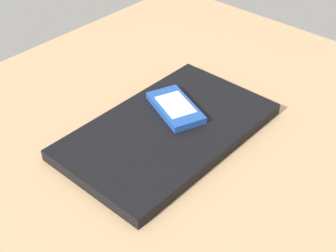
# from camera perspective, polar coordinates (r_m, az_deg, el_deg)

# --- Properties ---
(desk_surface) EXTENTS (1.20, 0.80, 0.03)m
(desk_surface) POSITION_cam_1_polar(r_m,az_deg,el_deg) (0.78, -6.19, -4.51)
(desk_surface) COLOR tan
(desk_surface) RESTS_ON ground
(laptop_closed) EXTENTS (0.36, 0.21, 0.02)m
(laptop_closed) POSITION_cam_1_polar(r_m,az_deg,el_deg) (0.80, -0.00, -0.57)
(laptop_closed) COLOR black
(laptop_closed) RESTS_ON desk_surface
(cell_phone_on_laptop) EXTENTS (0.10, 0.13, 0.01)m
(cell_phone_on_laptop) POSITION_cam_1_polar(r_m,az_deg,el_deg) (0.83, 0.88, 2.23)
(cell_phone_on_laptop) COLOR #1E479E
(cell_phone_on_laptop) RESTS_ON laptop_closed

